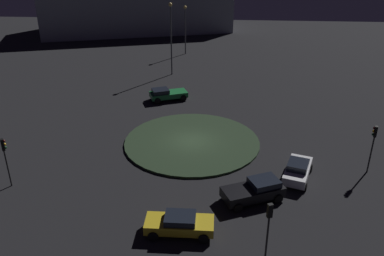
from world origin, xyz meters
name	(u,v)px	position (x,y,z in m)	size (l,w,h in m)	color
ground_plane	(192,143)	(0.00, 0.00, 0.00)	(118.22, 118.22, 0.00)	black
roundabout_island	(192,142)	(0.00, 0.00, 0.10)	(12.44, 12.44, 0.19)	#263823
car_yellow	(180,224)	(-12.57, -0.13, 0.73)	(1.98, 4.42, 1.38)	gold
car_white	(298,170)	(-5.43, -8.71, 0.76)	(4.40, 2.96, 1.51)	white
car_black	(255,190)	(-8.54, -5.18, 0.81)	(3.52, 4.80, 1.54)	black
car_green	(167,94)	(10.42, 3.68, 0.74)	(3.30, 4.59, 1.39)	#1E7238
traffic_light_south	(373,140)	(-4.06, -14.52, 2.93)	(0.35, 0.39, 4.11)	#2D2D2D
traffic_light_west	(269,219)	(-14.27, -5.47, 2.71)	(0.39, 0.36, 3.80)	#2D2D2D
traffic_light_northwest	(5,153)	(-8.10, 13.26, 2.86)	(0.37, 0.40, 4.00)	#2D2D2D
streetlamp_east	(185,23)	(30.44, 3.30, 4.92)	(0.52, 0.52, 7.49)	#4C4C51
streetlamp_east_near	(171,32)	(19.86, 4.22, 5.83)	(0.48, 0.48, 9.50)	#4C4C51
store_building	(137,9)	(47.12, 14.27, 4.19)	(22.58, 37.61, 8.39)	#8C939E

